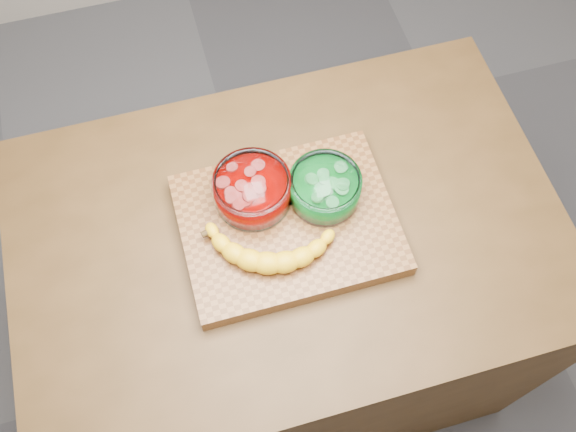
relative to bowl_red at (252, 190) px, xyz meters
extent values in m
plane|color=#505054|center=(0.06, -0.07, -0.98)|extent=(3.50, 3.50, 0.00)
cube|color=#482F15|center=(0.06, -0.07, -0.53)|extent=(1.20, 0.80, 0.90)
cube|color=brown|center=(0.06, -0.07, -0.06)|extent=(0.45, 0.35, 0.04)
cylinder|color=white|center=(0.00, 0.00, 0.00)|extent=(0.16, 0.16, 0.08)
cylinder|color=#C60300|center=(0.00, 0.00, -0.01)|extent=(0.14, 0.14, 0.04)
cylinder|color=#FA544F|center=(0.00, 0.00, 0.02)|extent=(0.13, 0.13, 0.02)
cylinder|color=white|center=(0.15, -0.04, 0.00)|extent=(0.15, 0.15, 0.07)
cylinder|color=#0D982A|center=(0.15, -0.04, -0.01)|extent=(0.13, 0.13, 0.04)
cylinder|color=#6EEB7B|center=(0.15, -0.04, 0.02)|extent=(0.12, 0.12, 0.02)
camera|label=1|loc=(-0.11, -0.66, 1.17)|focal=40.00mm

